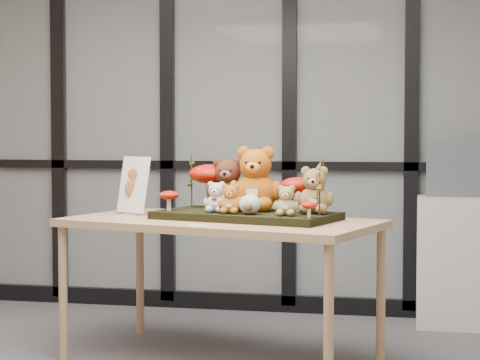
% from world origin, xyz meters
% --- Properties ---
extents(room_shell, '(5.00, 5.00, 5.00)m').
position_xyz_m(room_shell, '(0.00, 0.00, 1.68)').
color(room_shell, '#BBB8B1').
rests_on(room_shell, floor).
extents(glass_partition, '(4.90, 0.06, 2.78)m').
position_xyz_m(glass_partition, '(-0.00, 2.47, 1.42)').
color(glass_partition, '#2D383F').
rests_on(glass_partition, floor).
extents(display_table, '(1.88, 1.30, 0.80)m').
position_xyz_m(display_table, '(0.28, 1.03, 0.74)').
color(display_table, '#A77F5A').
rests_on(display_table, floor).
extents(diorama_tray, '(1.08, 0.75, 0.04)m').
position_xyz_m(diorama_tray, '(0.43, 1.06, 0.82)').
color(diorama_tray, black).
rests_on(diorama_tray, display_table).
extents(bear_pooh_yellow, '(0.37, 0.35, 0.40)m').
position_xyz_m(bear_pooh_yellow, '(0.46, 1.15, 1.04)').
color(bear_pooh_yellow, '#AE5510').
rests_on(bear_pooh_yellow, diorama_tray).
extents(bear_brown_medium, '(0.30, 0.29, 0.33)m').
position_xyz_m(bear_brown_medium, '(0.28, 1.23, 1.01)').
color(bear_brown_medium, '#4B2314').
rests_on(bear_brown_medium, diorama_tray).
extents(bear_tan_back, '(0.26, 0.25, 0.28)m').
position_xyz_m(bear_tan_back, '(0.81, 1.04, 0.98)').
color(bear_tan_back, olive).
rests_on(bear_tan_back, diorama_tray).
extents(bear_small_yellow, '(0.16, 0.16, 0.18)m').
position_xyz_m(bear_small_yellow, '(0.37, 0.93, 0.93)').
color(bear_small_yellow, '#AD651B').
rests_on(bear_small_yellow, diorama_tray).
extents(bear_white_bow, '(0.17, 0.16, 0.19)m').
position_xyz_m(bear_white_bow, '(0.27, 0.99, 0.94)').
color(bear_white_bow, beige).
rests_on(bear_white_bow, diorama_tray).
extents(bear_beige_small, '(0.16, 0.16, 0.18)m').
position_xyz_m(bear_beige_small, '(0.68, 0.88, 0.93)').
color(bear_beige_small, '#A58D54').
rests_on(bear_beige_small, diorama_tray).
extents(plush_cream_hedgehog, '(0.11, 0.10, 0.12)m').
position_xyz_m(plush_cream_hedgehog, '(0.48, 0.91, 0.90)').
color(plush_cream_hedgehog, beige).
rests_on(plush_cream_hedgehog, diorama_tray).
extents(mushroom_back_left, '(0.25, 0.25, 0.28)m').
position_xyz_m(mushroom_back_left, '(0.16, 1.31, 0.98)').
color(mushroom_back_left, '#A41305').
rests_on(mushroom_back_left, diorama_tray).
extents(mushroom_back_right, '(0.19, 0.19, 0.21)m').
position_xyz_m(mushroom_back_right, '(0.70, 1.14, 0.95)').
color(mushroom_back_right, '#A41305').
rests_on(mushroom_back_right, diorama_tray).
extents(mushroom_front_left, '(0.11, 0.11, 0.12)m').
position_xyz_m(mushroom_front_left, '(-0.02, 1.05, 0.90)').
color(mushroom_front_left, '#A41305').
rests_on(mushroom_front_left, diorama_tray).
extents(mushroom_front_right, '(0.08, 0.08, 0.09)m').
position_xyz_m(mushroom_front_right, '(0.81, 0.78, 0.89)').
color(mushroom_front_right, '#A41305').
rests_on(mushroom_front_right, diorama_tray).
extents(sprig_green_far_left, '(0.05, 0.05, 0.31)m').
position_xyz_m(sprig_green_far_left, '(0.05, 1.30, 1.00)').
color(sprig_green_far_left, '#19390D').
rests_on(sprig_green_far_left, diorama_tray).
extents(sprig_green_mid_left, '(0.05, 0.05, 0.28)m').
position_xyz_m(sprig_green_mid_left, '(0.21, 1.31, 0.98)').
color(sprig_green_mid_left, '#19390D').
rests_on(sprig_green_mid_left, diorama_tray).
extents(sprig_dry_far_right, '(0.05, 0.05, 0.29)m').
position_xyz_m(sprig_dry_far_right, '(0.85, 1.04, 0.99)').
color(sprig_dry_far_right, brown).
rests_on(sprig_dry_far_right, diorama_tray).
extents(sprig_dry_mid_right, '(0.05, 0.05, 0.23)m').
position_xyz_m(sprig_dry_mid_right, '(0.85, 0.91, 0.96)').
color(sprig_dry_mid_right, brown).
rests_on(sprig_dry_mid_right, diorama_tray).
extents(sprig_green_centre, '(0.05, 0.05, 0.22)m').
position_xyz_m(sprig_green_centre, '(0.41, 1.26, 0.95)').
color(sprig_green_centre, '#19390D').
rests_on(sprig_green_centre, diorama_tray).
extents(sign_holder, '(0.24, 0.18, 0.34)m').
position_xyz_m(sign_holder, '(-0.28, 1.22, 0.96)').
color(sign_holder, silver).
rests_on(sign_holder, display_table).
extents(label_card, '(0.10, 0.03, 0.00)m').
position_xyz_m(label_card, '(0.24, 0.69, 0.80)').
color(label_card, white).
rests_on(label_card, display_table).
extents(cabinet, '(0.64, 0.38, 0.86)m').
position_xyz_m(cabinet, '(1.67, 2.24, 0.43)').
color(cabinet, '#AFA89C').
rests_on(cabinet, floor).
extents(monitor, '(0.53, 0.06, 0.38)m').
position_xyz_m(monitor, '(1.67, 2.26, 1.05)').
color(monitor, '#4C4F54').
rests_on(monitor, cabinet).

